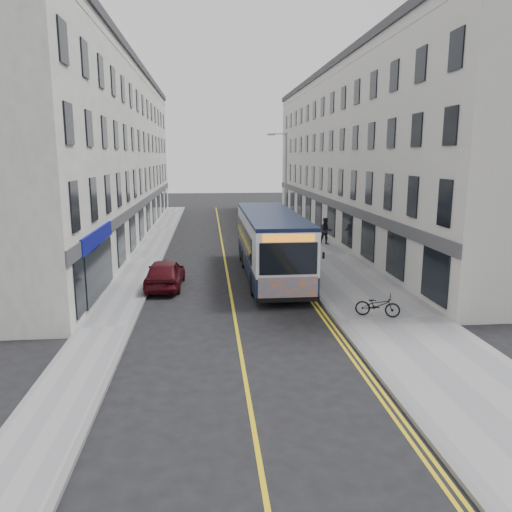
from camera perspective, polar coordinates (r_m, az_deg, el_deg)
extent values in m
plane|color=black|center=(20.65, -2.47, -6.86)|extent=(140.00, 140.00, 0.00)
cube|color=gray|center=(33.04, 7.28, 0.11)|extent=(4.50, 64.00, 0.12)
cube|color=gray|center=(32.48, -12.47, -0.27)|extent=(2.00, 64.00, 0.12)
cube|color=slate|center=(32.62, 3.42, 0.04)|extent=(0.18, 64.00, 0.13)
cube|color=slate|center=(32.37, -10.71, -0.22)|extent=(0.18, 64.00, 0.13)
cube|color=gold|center=(32.26, -3.62, -0.20)|extent=(0.12, 64.00, 0.01)
cube|color=gold|center=(32.56, 2.64, -0.08)|extent=(0.10, 64.00, 0.01)
cube|color=gold|center=(32.59, 2.99, -0.07)|extent=(0.10, 64.00, 0.01)
cube|color=silver|center=(42.47, 11.84, 11.18)|extent=(6.00, 46.00, 13.00)
cube|color=white|center=(41.37, -16.97, 10.94)|extent=(6.00, 46.00, 13.00)
cylinder|color=gray|center=(34.09, 3.40, 7.21)|extent=(0.14, 0.14, 8.00)
cylinder|color=gray|center=(33.96, 2.62, 13.79)|extent=(1.00, 0.08, 0.08)
cube|color=gray|center=(33.89, 1.76, 13.71)|extent=(0.50, 0.18, 0.12)
cube|color=black|center=(26.97, 1.66, -0.59)|extent=(2.73, 11.99, 0.98)
cube|color=silver|center=(26.71, 1.68, 2.50)|extent=(2.73, 11.99, 1.96)
cube|color=black|center=(26.56, 1.69, 4.78)|extent=(2.75, 11.99, 0.17)
cube|color=black|center=(27.25, -1.39, 2.22)|extent=(0.04, 9.38, 1.25)
cube|color=black|center=(27.58, 4.36, 2.30)|extent=(0.04, 9.38, 1.25)
cube|color=black|center=(20.86, 3.73, -0.32)|extent=(2.45, 0.04, 1.36)
cube|color=orange|center=(21.17, 3.68, -3.80)|extent=(2.56, 0.04, 1.04)
cube|color=orange|center=(20.70, 3.76, 2.04)|extent=(2.18, 0.04, 0.31)
cylinder|color=black|center=(23.43, -0.25, -3.24)|extent=(0.31, 1.09, 1.09)
cylinder|color=black|center=(23.78, 5.68, -3.08)|extent=(0.31, 1.09, 1.09)
cylinder|color=black|center=(29.26, -1.32, -0.29)|extent=(0.31, 1.09, 1.09)
cylinder|color=black|center=(29.54, 3.45, -0.20)|extent=(0.31, 1.09, 1.09)
cylinder|color=black|center=(31.18, -1.59, 0.43)|extent=(0.31, 1.09, 1.09)
cylinder|color=black|center=(31.44, 2.90, 0.51)|extent=(0.31, 1.09, 1.09)
imported|color=black|center=(20.66, 13.73, -5.48)|extent=(1.87, 1.18, 0.93)
imported|color=#9A6C46|center=(31.84, 5.14, 1.54)|extent=(0.73, 0.53, 1.86)
imported|color=black|center=(36.55, 7.99, 2.82)|extent=(0.97, 0.77, 1.95)
imported|color=silver|center=(40.34, -0.24, 3.04)|extent=(1.40, 3.79, 1.24)
imported|color=#450B13|center=(25.16, -10.36, -1.96)|extent=(1.92, 4.39, 1.47)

